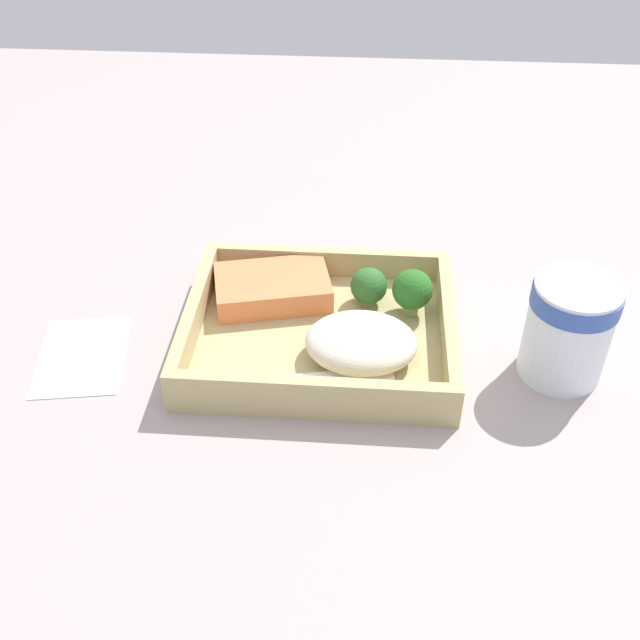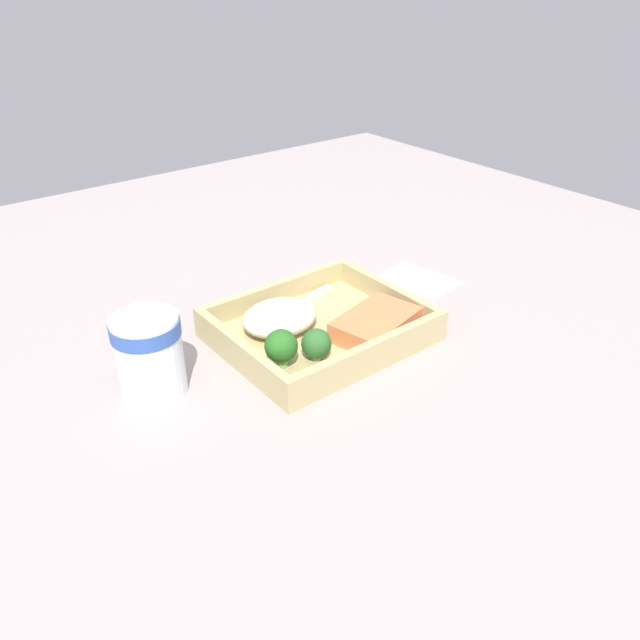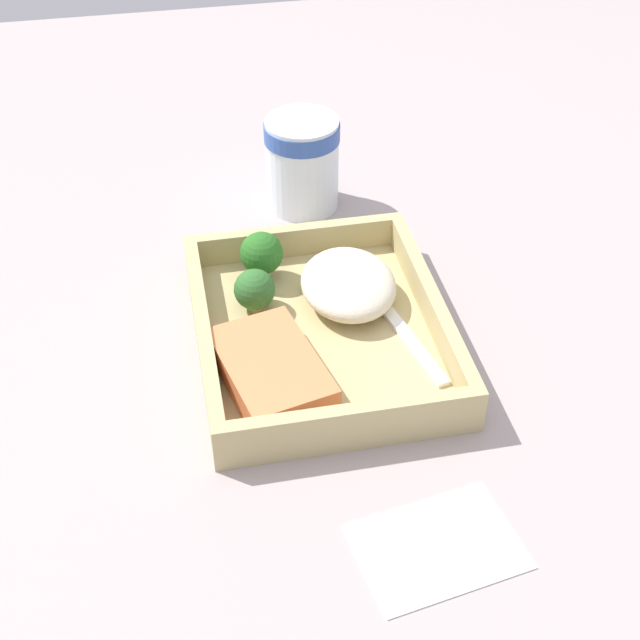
# 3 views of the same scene
# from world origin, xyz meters

# --- Properties ---
(ground_plane) EXTENTS (1.60, 1.60, 0.02)m
(ground_plane) POSITION_xyz_m (0.00, 0.00, -0.01)
(ground_plane) COLOR #A09492
(takeout_tray) EXTENTS (0.26, 0.21, 0.01)m
(takeout_tray) POSITION_xyz_m (0.00, 0.00, 0.01)
(takeout_tray) COLOR tan
(takeout_tray) RESTS_ON ground_plane
(tray_rim) EXTENTS (0.26, 0.21, 0.03)m
(tray_rim) POSITION_xyz_m (0.00, 0.00, 0.03)
(tray_rim) COLOR tan
(tray_rim) RESTS_ON takeout_tray
(salmon_fillet) EXTENTS (0.13, 0.10, 0.03)m
(salmon_fillet) POSITION_xyz_m (-0.05, 0.05, 0.03)
(salmon_fillet) COLOR #E77C48
(salmon_fillet) RESTS_ON takeout_tray
(mashed_potatoes) EXTENTS (0.10, 0.09, 0.04)m
(mashed_potatoes) POSITION_xyz_m (0.04, -0.03, 0.03)
(mashed_potatoes) COLOR beige
(mashed_potatoes) RESTS_ON takeout_tray
(broccoli_floret_1) EXTENTS (0.04, 0.04, 0.04)m
(broccoli_floret_1) POSITION_xyz_m (0.05, 0.05, 0.03)
(broccoli_floret_1) COLOR #7B9B5B
(broccoli_floret_1) RESTS_ON takeout_tray
(broccoli_floret_2) EXTENTS (0.04, 0.04, 0.05)m
(broccoli_floret_2) POSITION_xyz_m (0.09, 0.04, 0.04)
(broccoli_floret_2) COLOR #7BA259
(broccoli_floret_2) RESTS_ON takeout_tray
(fork) EXTENTS (0.16, 0.05, 0.00)m
(fork) POSITION_xyz_m (0.00, -0.07, 0.01)
(fork) COLOR white
(fork) RESTS_ON takeout_tray
(paper_cup) EXTENTS (0.08, 0.08, 0.10)m
(paper_cup) POSITION_xyz_m (0.22, -0.03, 0.05)
(paper_cup) COLOR white
(paper_cup) RESTS_ON ground_plane
(receipt_slip) EXTENTS (0.10, 0.12, 0.00)m
(receipt_slip) POSITION_xyz_m (-0.23, -0.04, 0.00)
(receipt_slip) COLOR white
(receipt_slip) RESTS_ON ground_plane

